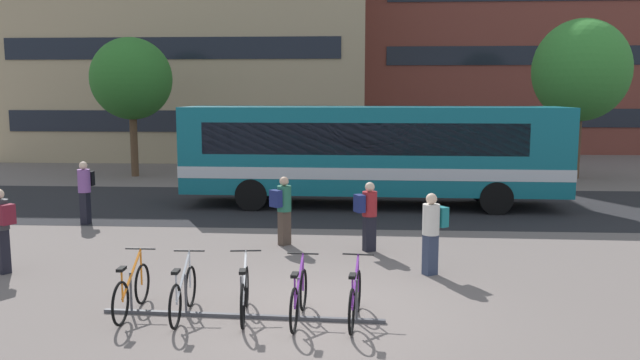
{
  "coord_description": "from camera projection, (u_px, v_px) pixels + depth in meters",
  "views": [
    {
      "loc": [
        0.68,
        -9.83,
        3.61
      ],
      "look_at": [
        -0.18,
        4.5,
        1.62
      ],
      "focal_mm": 35.07,
      "sensor_mm": 36.0,
      "label": 1
    }
  ],
  "objects": [
    {
      "name": "commuter_maroon_pack_0",
      "position": [
        1.0,
        225.0,
        12.51
      ],
      "size": [
        0.61,
        0.53,
        1.73
      ],
      "rotation": [
        0.0,
        0.0,
        2.62
      ],
      "color": "black",
      "rests_on": "ground"
    },
    {
      "name": "bike_rack",
      "position": [
        242.0,
        312.0,
        10.13
      ],
      "size": [
        4.65,
        0.31,
        0.7
      ],
      "rotation": [
        0.0,
        0.0,
        -0.05
      ],
      "color": "#47474C",
      "rests_on": "ground"
    },
    {
      "name": "parked_bicycle_silver_1",
      "position": [
        183.0,
        294.0,
        10.13
      ],
      "size": [
        0.52,
        1.72,
        0.99
      ],
      "rotation": [
        0.0,
        0.0,
        1.6
      ],
      "color": "black",
      "rests_on": "ground"
    },
    {
      "name": "ground",
      "position": [
        314.0,
        315.0,
        10.26
      ],
      "size": [
        200.0,
        200.0,
        0.0
      ],
      "primitive_type": "plane",
      "color": "#6B605B"
    },
    {
      "name": "commuter_teal_pack_1",
      "position": [
        432.0,
        228.0,
        12.46
      ],
      "size": [
        0.6,
        0.55,
        1.66
      ],
      "rotation": [
        0.0,
        0.0,
        3.74
      ],
      "color": "#2D3851",
      "rests_on": "ground"
    },
    {
      "name": "commuter_navy_pack_4",
      "position": [
        283.0,
        206.0,
        14.88
      ],
      "size": [
        0.58,
        0.59,
        1.66
      ],
      "rotation": [
        0.0,
        0.0,
        0.83
      ],
      "color": "#47382D",
      "rests_on": "ground"
    },
    {
      "name": "parked_bicycle_purple_4",
      "position": [
        355.0,
        299.0,
        9.9
      ],
      "size": [
        0.52,
        1.72,
        0.99
      ],
      "rotation": [
        0.0,
        0.0,
        1.48
      ],
      "color": "black",
      "rests_on": "ground"
    },
    {
      "name": "parked_bicycle_white_2",
      "position": [
        245.0,
        294.0,
        10.13
      ],
      "size": [
        0.52,
        1.72,
        0.99
      ],
      "rotation": [
        0.0,
        0.0,
        1.69
      ],
      "color": "black",
      "rests_on": "ground"
    },
    {
      "name": "building_centre_block",
      "position": [
        386.0,
        65.0,
        53.33
      ],
      "size": [
        19.44,
        12.17,
        12.1
      ],
      "color": "brown",
      "rests_on": "ground"
    },
    {
      "name": "parked_bicycle_orange_0",
      "position": [
        132.0,
        291.0,
        10.27
      ],
      "size": [
        0.52,
        1.72,
        0.99
      ],
      "rotation": [
        0.0,
        0.0,
        1.58
      ],
      "color": "black",
      "rests_on": "ground"
    },
    {
      "name": "building_right_wing",
      "position": [
        539.0,
        10.0,
        41.13
      ],
      "size": [
        23.15,
        10.56,
        18.2
      ],
      "color": "brown",
      "rests_on": "ground"
    },
    {
      "name": "city_bus",
      "position": [
        374.0,
        151.0,
        20.01
      ],
      "size": [
        12.08,
        2.83,
        3.2
      ],
      "rotation": [
        0.0,
        0.0,
        -0.02
      ],
      "color": "#0F6070",
      "rests_on": "ground"
    },
    {
      "name": "street_tree_1",
      "position": [
        131.0,
        79.0,
        26.97
      ],
      "size": [
        3.47,
        3.47,
        6.02
      ],
      "color": "brown",
      "rests_on": "ground"
    },
    {
      "name": "parked_bicycle_purple_3",
      "position": [
        299.0,
        298.0,
        9.95
      ],
      "size": [
        0.52,
        1.72,
        0.99
      ],
      "rotation": [
        0.0,
        0.0,
        1.52
      ],
      "color": "black",
      "rests_on": "ground"
    },
    {
      "name": "street_tree_0",
      "position": [
        581.0,
        71.0,
        26.21
      ],
      "size": [
        3.99,
        3.99,
        6.72
      ],
      "color": "brown",
      "rests_on": "ground"
    },
    {
      "name": "building_left_wing",
      "position": [
        198.0,
        30.0,
        36.96
      ],
      "size": [
        19.69,
        11.31,
        14.72
      ],
      "color": "tan",
      "rests_on": "ground"
    },
    {
      "name": "bus_lane_asphalt",
      "position": [
        336.0,
        205.0,
        20.33
      ],
      "size": [
        80.0,
        7.2,
        0.01
      ],
      "primitive_type": "cube",
      "color": "#232326",
      "rests_on": "ground"
    },
    {
      "name": "commuter_black_pack_3",
      "position": [
        85.0,
        188.0,
        17.34
      ],
      "size": [
        0.37,
        0.54,
        1.76
      ],
      "rotation": [
        0.0,
        0.0,
        4.63
      ],
      "color": "black",
      "rests_on": "ground"
    },
    {
      "name": "commuter_navy_pack_2",
      "position": [
        368.0,
        212.0,
        14.3
      ],
      "size": [
        0.6,
        0.51,
        1.61
      ],
      "rotation": [
        0.0,
        0.0,
        0.46
      ],
      "color": "black",
      "rests_on": "ground"
    }
  ]
}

